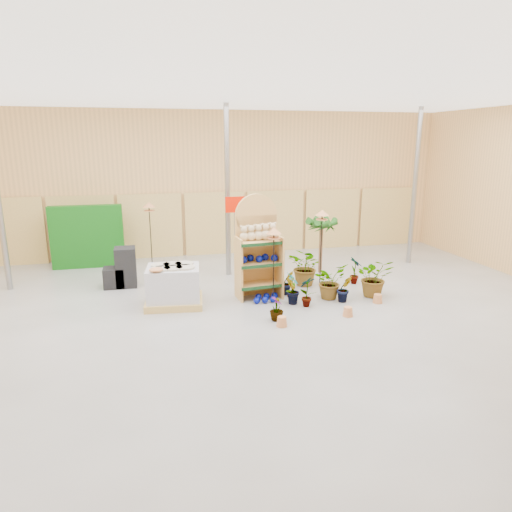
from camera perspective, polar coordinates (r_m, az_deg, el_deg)
The scene contains 23 objects.
room at distance 9.60m, azimuth -0.94°, elevation 6.09°, with size 15.20×12.10×4.70m.
display_shelf at distance 10.59m, azimuth 0.15°, elevation 0.71°, with size 1.06×0.73×2.40m.
teddy_bears at distance 10.40m, azimuth 0.50°, elevation 2.84°, with size 0.89×0.25×0.39m.
gazing_balls_shelf at distance 10.49m, azimuth 0.34°, elevation -0.30°, with size 0.88×0.30×0.17m.
gazing_balls_floor at distance 10.48m, azimuth 1.22°, elevation -5.28°, with size 0.63×0.39×0.15m.
pallet_stack at distance 10.29m, azimuth -10.25°, elevation -3.69°, with size 1.35×1.16×0.92m.
charcoal_planters at distance 11.90m, azimuth -16.42°, elevation -1.76°, with size 0.80×0.50×1.00m.
trellis_stock at distance 13.95m, azimuth -20.32°, elevation 2.28°, with size 2.00×0.30×1.80m, color #0F5810.
offer_sign at distance 11.73m, azimuth -2.62°, elevation 4.37°, with size 0.50×0.08×2.20m.
bird_table_front at distance 10.14m, azimuth 2.25°, elevation 2.88°, with size 0.34×0.34×1.71m.
bird_table_right at distance 11.36m, azimuth 8.27°, elevation 5.06°, with size 0.34×0.34×1.93m.
bird_table_back at distance 12.98m, azimuth -13.23°, elevation 5.98°, with size 0.34×0.34×1.94m.
palm at distance 12.57m, azimuth 8.20°, elevation 4.05°, with size 0.70×0.70×1.63m.
potted_plant_0 at distance 10.30m, azimuth 4.56°, elevation -3.98°, with size 0.38×0.26×0.72m, color #194912.
potted_plant_1 at distance 10.23m, azimuth 4.62°, elevation -4.36°, with size 0.35×0.29×0.64m, color #194912.
potted_plant_2 at distance 10.72m, azimuth 9.20°, elevation -3.11°, with size 0.74×0.64×0.83m, color #194912.
potted_plant_4 at distance 11.92m, azimuth 12.26°, elevation -1.74°, with size 0.38×0.26×0.72m, color #194912.
potted_plant_5 at distance 10.89m, azimuth 3.91°, elevation -3.33°, with size 0.32×0.26×0.59m, color #194912.
potted_plant_6 at distance 11.55m, azimuth 6.33°, elevation -1.36°, with size 0.87×0.76×0.97m, color #194912.
potted_plant_7 at distance 9.35m, azimuth 2.58°, elevation -6.60°, with size 0.28×0.28×0.50m, color #194912.
potted_plant_8 at distance 10.14m, azimuth 6.39°, elevation -4.38°, with size 0.37×0.25×0.70m, color #194912.
potted_plant_9 at distance 10.56m, azimuth 10.99°, elevation -4.04°, with size 0.34×0.27×0.62m, color #194912.
potted_plant_10 at distance 11.05m, azimuth 14.59°, elevation -2.58°, with size 0.84×0.73×0.93m, color #194912.
Camera 1 is at (-2.03, -8.38, 3.57)m, focal length 32.00 mm.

